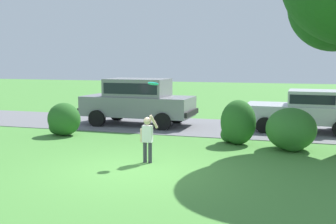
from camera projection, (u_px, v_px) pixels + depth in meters
ground_plane at (132, 170)px, 10.13m from camera, size 80.00×80.00×0.00m
driveway_strip at (196, 127)px, 16.71m from camera, size 28.00×4.40×0.02m
shrub_near_tree at (63, 120)px, 14.77m from camera, size 1.21×1.00×1.17m
shrub_centre_left at (237, 124)px, 13.20m from camera, size 1.16×1.01×1.43m
shrub_centre at (291, 131)px, 12.33m from camera, size 1.49×1.58×1.27m
parked_sedan at (306, 109)px, 15.55m from camera, size 4.46×2.22×1.56m
parked_suv at (138, 99)px, 17.04m from camera, size 4.75×2.19×1.92m
child_thrower at (147, 136)px, 10.81m from camera, size 0.45×0.28×1.29m
frisbee at (153, 84)px, 10.86m from camera, size 0.28×0.28×0.11m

